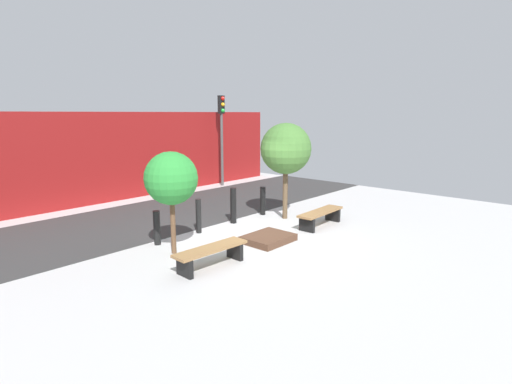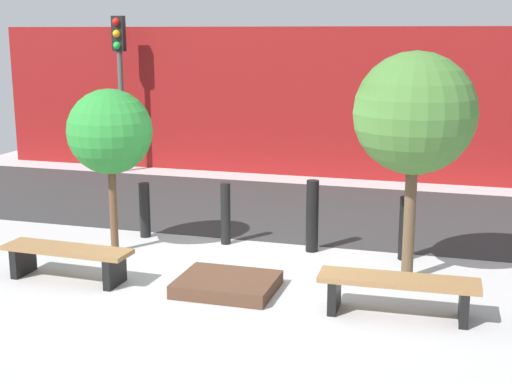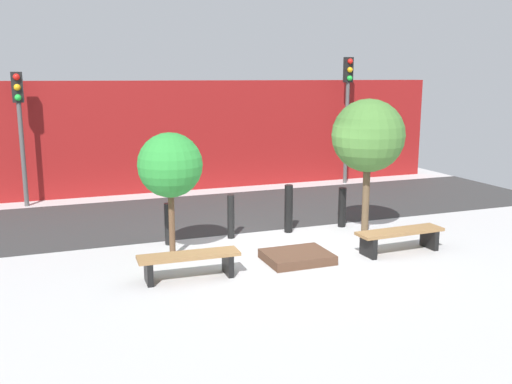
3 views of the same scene
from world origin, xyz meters
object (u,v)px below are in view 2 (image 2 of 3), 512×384
object	(u,v)px
bollard_left	(226,214)
traffic_light_west	(120,65)
bench_left	(67,256)
bollard_center	(312,216)
planter_bed	(227,284)
tree_behind_right_bench	(415,114)
bench_right	(398,288)
tree_behind_left_bench	(110,132)
bollard_right	(405,228)
bollard_far_left	(145,210)

from	to	relation	value
bollard_left	traffic_light_west	bearing A→B (deg)	130.64
bench_left	bollard_center	size ratio (longest dim) A/B	1.64
bollard_center	traffic_light_west	world-z (taller)	traffic_light_west
planter_bed	bollard_left	size ratio (longest dim) A/B	1.28
bollard_center	bench_left	bearing A→B (deg)	-142.74
traffic_light_west	tree_behind_right_bench	bearing A→B (deg)	-39.18
bollard_center	bollard_left	bearing A→B (deg)	180.00
tree_behind_right_bench	bench_right	bearing A→B (deg)	-90.00
bench_right	bench_left	bearing A→B (deg)	177.96
bench_left	bench_right	distance (m)	4.25
planter_bed	tree_behind_left_bench	bearing A→B (deg)	152.53
tree_behind_left_bench	bollard_right	size ratio (longest dim) A/B	2.62
tree_behind_left_bench	bollard_far_left	bearing A→B (deg)	82.48
traffic_light_west	planter_bed	bearing A→B (deg)	-54.50
bollard_center	bollard_right	distance (m)	1.35
bench_left	bollard_left	size ratio (longest dim) A/B	1.85
bench_left	bollard_far_left	world-z (taller)	bollard_far_left
bench_right	planter_bed	distance (m)	2.15
bench_left	traffic_light_west	size ratio (longest dim) A/B	0.50
bollard_far_left	bollard_center	bearing A→B (deg)	0.00
tree_behind_left_bench	bollard_right	bearing A→B (deg)	11.24
bench_right	tree_behind_left_bench	distance (m)	4.68
bollard_left	bollard_center	world-z (taller)	bollard_center
bench_left	tree_behind_left_bench	xyz separation A→B (m)	(0.00, 1.31, 1.46)
bollard_left	bollard_right	xyz separation A→B (m)	(2.69, 0.00, -0.02)
bollard_left	bench_right	bearing A→B (deg)	-37.26
bench_left	planter_bed	size ratio (longest dim) A/B	1.45
tree_behind_left_bench	bollard_center	distance (m)	3.17
bollard_left	bollard_center	xyz separation A→B (m)	(1.35, 0.00, 0.06)
tree_behind_left_bench	tree_behind_right_bench	bearing A→B (deg)	0.00
bollard_right	traffic_light_west	size ratio (longest dim) A/B	0.26
tree_behind_left_bench	bollard_far_left	xyz separation A→B (m)	(0.11, 0.82, -1.34)
bench_left	bollard_right	bearing A→B (deg)	29.23
bollard_center	bench_right	bearing A→B (deg)	-55.67
bollard_far_left	bollard_right	distance (m)	4.04
bollard_center	traffic_light_west	size ratio (longest dim) A/B	0.30
bollard_left	bollard_right	size ratio (longest dim) A/B	1.04
bollard_far_left	bench_right	bearing A→B (deg)	-27.19
bollard_right	tree_behind_left_bench	bearing A→B (deg)	-168.76
tree_behind_right_bench	bollard_left	distance (m)	3.38
bollard_far_left	bollard_left	distance (m)	1.35
tree_behind_right_bench	bollard_far_left	size ratio (longest dim) A/B	3.41
tree_behind_right_bench	bollard_left	size ratio (longest dim) A/B	3.12
bench_left	planter_bed	world-z (taller)	bench_left
bollard_left	traffic_light_west	xyz separation A→B (m)	(-4.16, 4.85, 1.97)
bench_right	planter_bed	xyz separation A→B (m)	(-2.13, 0.20, -0.24)
tree_behind_right_bench	traffic_light_west	xyz separation A→B (m)	(-6.96, 5.68, 0.27)
bench_left	tree_behind_right_bench	size ratio (longest dim) A/B	0.59
planter_bed	tree_behind_left_bench	world-z (taller)	tree_behind_left_bench
bollard_left	traffic_light_west	size ratio (longest dim) A/B	0.27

